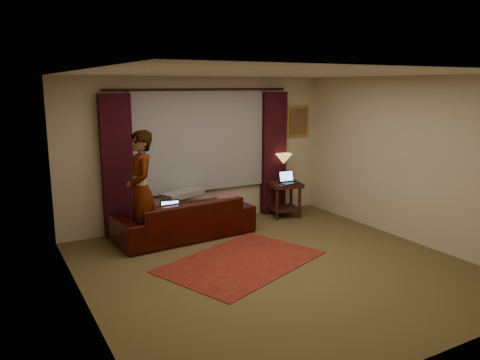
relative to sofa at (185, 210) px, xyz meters
name	(u,v)px	position (x,y,z in m)	size (l,w,h in m)	color
floor	(276,268)	(0.59, -1.82, -0.46)	(5.00, 5.00, 0.01)	brown
ceiling	(279,73)	(0.59, -1.82, 2.15)	(5.00, 5.00, 0.02)	silver
wall_back	(200,151)	(0.59, 0.68, 0.85)	(5.00, 0.02, 2.60)	beige
wall_front	(439,222)	(0.59, -4.32, 0.85)	(5.00, 0.02, 2.60)	beige
wall_left	(82,196)	(-1.91, -1.82, 0.85)	(0.02, 5.00, 2.60)	beige
wall_right	(410,160)	(3.09, -1.82, 0.85)	(0.02, 5.00, 2.60)	beige
sheer_curtain	(201,140)	(0.59, 0.62, 1.05)	(2.50, 0.05, 1.80)	#9999A1
drape_left	(117,166)	(-0.91, 0.57, 0.73)	(0.50, 0.14, 2.30)	black
drape_right	(274,153)	(2.09, 0.57, 0.73)	(0.50, 0.14, 2.30)	black
curtain_rod	(201,89)	(0.59, 0.57, 1.93)	(0.04, 0.04, 3.40)	black
picture_frame	(297,121)	(2.69, 0.65, 1.30)	(0.50, 0.04, 0.60)	gold
sofa	(185,210)	(0.00, 0.00, 0.00)	(2.24, 0.97, 0.90)	black
throw_blanket	(182,179)	(0.09, 0.30, 0.46)	(0.78, 0.31, 0.09)	gray
clothing_pile	(226,200)	(0.70, -0.10, 0.11)	(0.53, 0.41, 0.22)	brown
laptop_sofa	(171,209)	(-0.32, -0.21, 0.11)	(0.31, 0.34, 0.22)	black
area_rug	(241,262)	(0.26, -1.42, -0.45)	(2.20, 1.47, 0.01)	maroon
end_table	(284,199)	(2.13, 0.25, -0.12)	(0.57, 0.57, 0.66)	black
tiffany_lamp	(283,167)	(2.20, 0.40, 0.47)	(0.32, 0.32, 0.51)	olive
laptop_table	(290,177)	(2.13, 0.09, 0.33)	(0.32, 0.35, 0.23)	black
person	(141,190)	(-0.76, -0.15, 0.45)	(0.53, 0.53, 1.81)	gray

